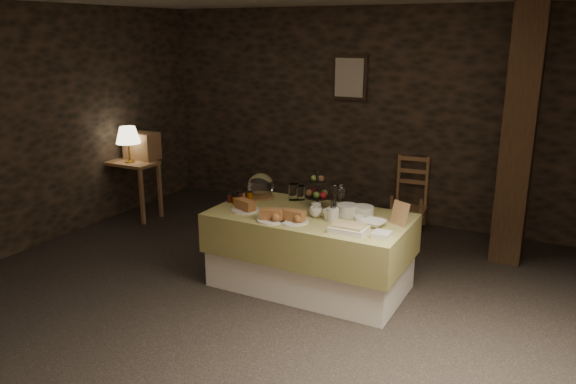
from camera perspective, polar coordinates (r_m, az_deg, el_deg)
The scene contains 28 objects.
ground_plane at distance 5.31m, azimuth -2.81°, elevation -9.65°, with size 5.50×5.00×0.01m, color black.
room_shell at distance 4.84m, azimuth -3.06°, elevation 7.27°, with size 5.52×5.02×2.60m.
buffet_table at distance 5.17m, azimuth 2.24°, elevation -5.43°, with size 1.79×0.95×0.71m.
console_table at distance 7.34m, azimuth -15.70°, elevation 2.05°, with size 0.68×0.39×0.73m.
table_lamp at distance 7.18m, azimuth -15.96°, elevation 5.54°, with size 0.30×0.30×0.45m.
wine_rack at distance 7.37m, azimuth -14.64°, elevation 4.57°, with size 0.42×0.26×0.34m, color olive.
chair at distance 6.94m, azimuth 12.33°, elevation -0.42°, with size 0.43×0.42×0.67m.
timber_column at distance 5.98m, azimuth 22.39°, elevation 5.22°, with size 0.30×0.30×2.60m, color black.
framed_picture at distance 7.09m, azimuth 6.29°, elevation 11.48°, with size 0.45×0.04×0.55m.
plate_stack_a at distance 5.04m, azimuth 6.03°, elevation -1.83°, with size 0.19×0.19×0.10m, color silver.
plate_stack_b at distance 5.06m, azimuth 7.57°, elevation -1.92°, with size 0.20×0.20×0.09m, color silver.
cutlery_holder at distance 4.88m, azimuth 4.59°, elevation -2.28°, with size 0.10×0.10×0.12m, color silver.
cup_a at distance 4.98m, azimuth 2.85°, elevation -2.03°, with size 0.11×0.11×0.09m, color silver.
cup_b at distance 4.91m, azimuth 4.08°, elevation -2.32°, with size 0.10×0.10×0.09m, color silver.
mug_c at distance 5.07m, azimuth 2.88°, elevation -1.69°, with size 0.09×0.09×0.10m, color silver.
mug_d at distance 4.78m, azimuth 7.17°, elevation -2.94°, with size 0.08×0.08×0.09m, color silver.
bowl at distance 4.81m, azimuth 8.71°, elevation -3.15°, with size 0.20×0.20×0.05m, color silver.
cake_dome at distance 5.54m, azimuth -2.78°, elevation 0.46°, with size 0.26×0.26×0.26m.
fruit_stand at distance 5.27m, azimuth 3.01°, elevation -0.07°, with size 0.23×0.23×0.33m.
bread_platter_left at distance 5.16m, azimuth -4.36°, elevation -1.50°, with size 0.26×0.26×0.11m.
bread_platter_center at distance 4.88m, azimuth -1.67°, elevation -2.48°, with size 0.26×0.26×0.11m.
bread_platter_right at distance 4.85m, azimuth 0.58°, elevation -2.60°, with size 0.26×0.26×0.11m.
jam_jars at distance 5.48m, azimuth -4.80°, elevation -0.48°, with size 0.18×0.32×0.07m.
tart_dish at distance 4.63m, azimuth 6.20°, elevation -3.68°, with size 0.30×0.22×0.07m.
square_dish at distance 4.56m, azimuth 9.49°, elevation -4.29°, with size 0.14×0.14×0.04m, color silver.
menu_frame at distance 4.86m, azimuth 11.27°, elevation -2.24°, with size 0.17×0.02×0.22m, color olive.
storage_jar_a at distance 5.47m, azimuth 0.57°, elevation 0.02°, with size 0.10×0.10×0.16m, color white.
storage_jar_b at distance 5.48m, azimuth 1.26°, elevation -0.07°, with size 0.09×0.09×0.14m, color white.
Camera 1 is at (2.46, -4.11, 2.29)m, focal length 35.00 mm.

